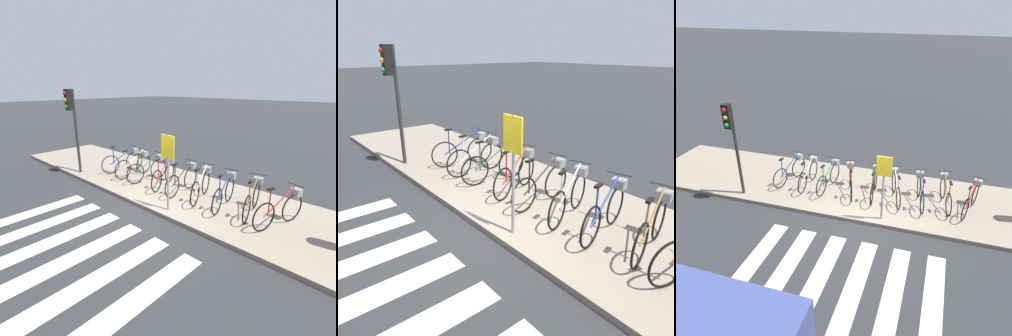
{
  "view_description": "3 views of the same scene",
  "coord_description": "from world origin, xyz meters",
  "views": [
    {
      "loc": [
        4.99,
        -4.48,
        3.38
      ],
      "look_at": [
        -0.02,
        0.89,
        1.07
      ],
      "focal_mm": 28.0,
      "sensor_mm": 36.0,
      "label": 1
    },
    {
      "loc": [
        4.34,
        -2.97,
        3.15
      ],
      "look_at": [
        -0.54,
        1.02,
        0.86
      ],
      "focal_mm": 35.0,
      "sensor_mm": 36.0,
      "label": 2
    },
    {
      "loc": [
        1.87,
        -7.73,
        6.02
      ],
      "look_at": [
        -0.97,
        1.37,
        1.07
      ],
      "focal_mm": 35.0,
      "sensor_mm": 36.0,
      "label": 3
    }
  ],
  "objects": [
    {
      "name": "parked_bicycle_7",
      "position": [
        2.3,
        1.67,
        0.58
      ],
      "size": [
        0.53,
        1.69,
        1.06
      ],
      "color": "black",
      "rests_on": "sidewalk"
    },
    {
      "name": "parked_bicycle_2",
      "position": [
        -1.56,
        1.57,
        0.58
      ],
      "size": [
        0.46,
        1.71,
        1.06
      ],
      "color": "black",
      "rests_on": "sidewalk"
    },
    {
      "name": "parked_bicycle_1",
      "position": [
        -2.32,
        1.56,
        0.58
      ],
      "size": [
        0.46,
        1.72,
        1.06
      ],
      "color": "black",
      "rests_on": "sidewalk"
    },
    {
      "name": "parked_bicycle_3",
      "position": [
        -0.79,
        1.55,
        0.58
      ],
      "size": [
        0.66,
        1.65,
        1.06
      ],
      "color": "black",
      "rests_on": "sidewalk"
    },
    {
      "name": "parked_bicycle_4",
      "position": [
        0.03,
        1.56,
        0.58
      ],
      "size": [
        0.46,
        1.72,
        1.06
      ],
      "color": "black",
      "rests_on": "sidewalk"
    },
    {
      "name": "parked_bicycle_6",
      "position": [
        1.54,
        1.55,
        0.58
      ],
      "size": [
        0.52,
        1.69,
        1.06
      ],
      "color": "black",
      "rests_on": "sidewalk"
    },
    {
      "name": "sidewalk",
      "position": [
        0.0,
        1.67,
        0.06
      ],
      "size": [
        16.87,
        3.34,
        0.12
      ],
      "color": "gray",
      "rests_on": "ground_plane"
    },
    {
      "name": "traffic_light",
      "position": [
        -4.24,
        0.23,
        2.39
      ],
      "size": [
        0.24,
        0.4,
        3.15
      ],
      "color": "#2D2D2D",
      "rests_on": "sidewalk"
    },
    {
      "name": "parked_bicycle_5",
      "position": [
        0.74,
        1.55,
        0.58
      ],
      "size": [
        0.65,
        1.65,
        1.06
      ],
      "color": "black",
      "rests_on": "sidewalk"
    },
    {
      "name": "sign_post",
      "position": [
        0.54,
        0.29,
        1.54
      ],
      "size": [
        0.44,
        0.07,
        2.07
      ],
      "color": "#99999E",
      "rests_on": "sidewalk"
    },
    {
      "name": "ground_plane",
      "position": [
        0.0,
        0.0,
        0.0
      ],
      "size": [
        120.0,
        120.0,
        0.0
      ],
      "primitive_type": "plane",
      "color": "#2D2D30"
    },
    {
      "name": "parked_bicycle_0",
      "position": [
        -3.03,
        1.62,
        0.58
      ],
      "size": [
        0.6,
        1.67,
        1.06
      ],
      "color": "black",
      "rests_on": "sidewalk"
    }
  ]
}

